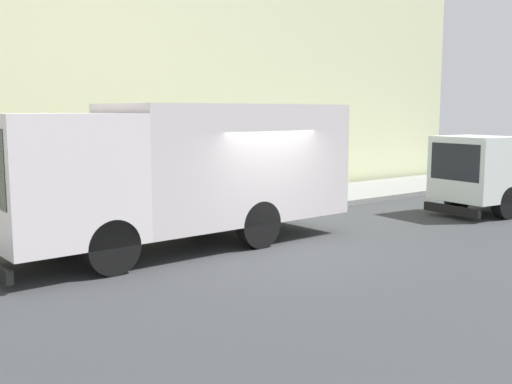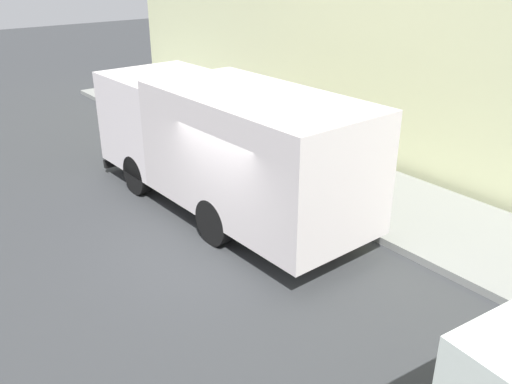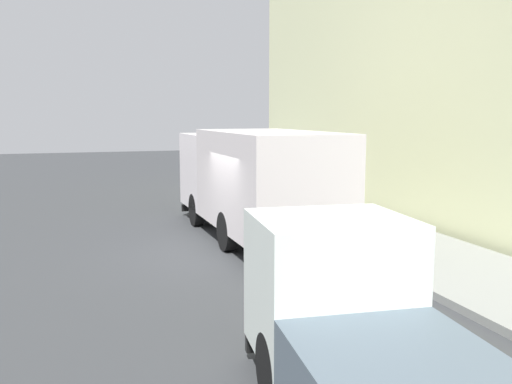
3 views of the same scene
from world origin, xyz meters
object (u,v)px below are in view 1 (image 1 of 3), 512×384
at_px(small_flatbed_truck, 503,176).
at_px(traffic_cone_orange, 14,224).
at_px(large_utility_truck, 181,167).
at_px(pedestrian_walking, 54,187).

height_order(small_flatbed_truck, traffic_cone_orange, small_flatbed_truck).
bearing_deg(large_utility_truck, traffic_cone_orange, 51.15).
distance_m(large_utility_truck, pedestrian_walking, 3.98).
bearing_deg(large_utility_truck, pedestrian_walking, 20.39).
bearing_deg(pedestrian_walking, large_utility_truck, 27.56).
distance_m(small_flatbed_truck, pedestrian_walking, 12.45).
xyz_separation_m(small_flatbed_truck, traffic_cone_orange, (3.99, 12.61, -0.55)).
bearing_deg(traffic_cone_orange, large_utility_truck, -127.28).
bearing_deg(traffic_cone_orange, pedestrian_walking, -44.14).
relative_size(small_flatbed_truck, traffic_cone_orange, 8.29).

